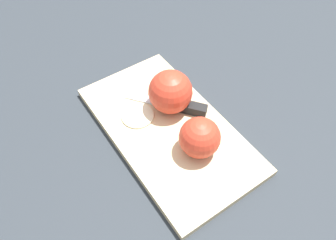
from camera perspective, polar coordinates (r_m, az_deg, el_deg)
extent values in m
plane|color=#282D33|center=(0.63, 0.00, -2.03)|extent=(4.00, 4.00, 0.00)
cube|color=#D1B789|center=(0.62, 0.00, -1.60)|extent=(0.38, 0.23, 0.02)
sphere|color=red|center=(0.56, 5.54, -3.06)|extent=(0.07, 0.07, 0.07)
cylinder|color=beige|center=(0.55, 5.50, -3.61)|extent=(0.05, 0.05, 0.07)
sphere|color=red|center=(0.62, 0.42, 4.93)|extent=(0.08, 0.08, 0.08)
cylinder|color=beige|center=(0.62, -0.21, 5.15)|extent=(0.04, 0.07, 0.08)
cube|color=silver|center=(0.66, -2.90, 3.34)|extent=(0.10, 0.07, 0.00)
cube|color=black|center=(0.63, 4.08, 2.17)|extent=(0.06, 0.05, 0.02)
cylinder|color=beige|center=(0.63, -5.30, 0.75)|extent=(0.06, 0.06, 0.00)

